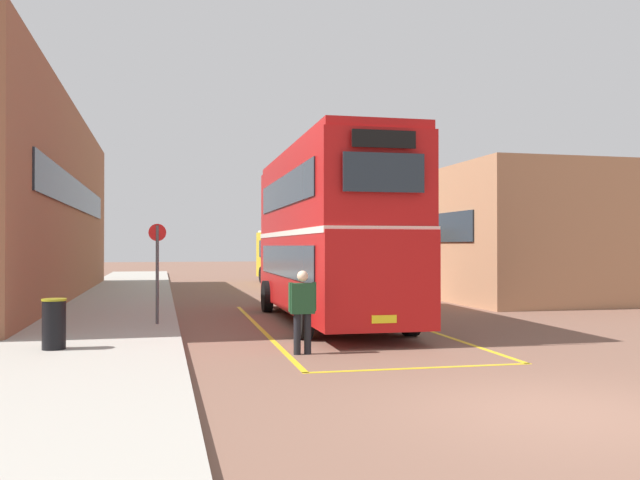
{
  "coord_description": "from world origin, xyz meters",
  "views": [
    {
      "loc": [
        -4.92,
        -7.49,
        2.11
      ],
      "look_at": [
        -0.36,
        11.6,
        2.29
      ],
      "focal_mm": 37.31,
      "sensor_mm": 36.0,
      "label": 1
    }
  ],
  "objects_px": {
    "litter_bin": "(54,324)",
    "bus_stop_sign": "(157,263)",
    "double_decker_bus": "(328,231)",
    "pedestrian_boarding": "(302,306)",
    "single_deck_bus": "(296,255)"
  },
  "relations": [
    {
      "from": "single_deck_bus",
      "to": "double_decker_bus",
      "type": "bearing_deg",
      "value": -98.44
    },
    {
      "from": "double_decker_bus",
      "to": "litter_bin",
      "type": "distance_m",
      "value": 8.04
    },
    {
      "from": "single_deck_bus",
      "to": "pedestrian_boarding",
      "type": "relative_size",
      "value": 5.6
    },
    {
      "from": "litter_bin",
      "to": "bus_stop_sign",
      "type": "bearing_deg",
      "value": 63.54
    },
    {
      "from": "bus_stop_sign",
      "to": "double_decker_bus",
      "type": "bearing_deg",
      "value": 6.95
    },
    {
      "from": "litter_bin",
      "to": "pedestrian_boarding",
      "type": "bearing_deg",
      "value": -10.3
    },
    {
      "from": "single_deck_bus",
      "to": "litter_bin",
      "type": "height_order",
      "value": "single_deck_bus"
    },
    {
      "from": "pedestrian_boarding",
      "to": "litter_bin",
      "type": "bearing_deg",
      "value": 169.7
    },
    {
      "from": "single_deck_bus",
      "to": "bus_stop_sign",
      "type": "distance_m",
      "value": 19.23
    },
    {
      "from": "double_decker_bus",
      "to": "litter_bin",
      "type": "bearing_deg",
      "value": -146.08
    },
    {
      "from": "pedestrian_boarding",
      "to": "bus_stop_sign",
      "type": "distance_m",
      "value": 5.46
    },
    {
      "from": "pedestrian_boarding",
      "to": "litter_bin",
      "type": "xyz_separation_m",
      "value": [
        -4.67,
        0.85,
        -0.31
      ]
    },
    {
      "from": "double_decker_bus",
      "to": "pedestrian_boarding",
      "type": "relative_size",
      "value": 6.32
    },
    {
      "from": "double_decker_bus",
      "to": "litter_bin",
      "type": "xyz_separation_m",
      "value": [
        -6.48,
        -4.36,
        -1.89
      ]
    },
    {
      "from": "single_deck_bus",
      "to": "pedestrian_boarding",
      "type": "bearing_deg",
      "value": -101.03
    }
  ]
}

